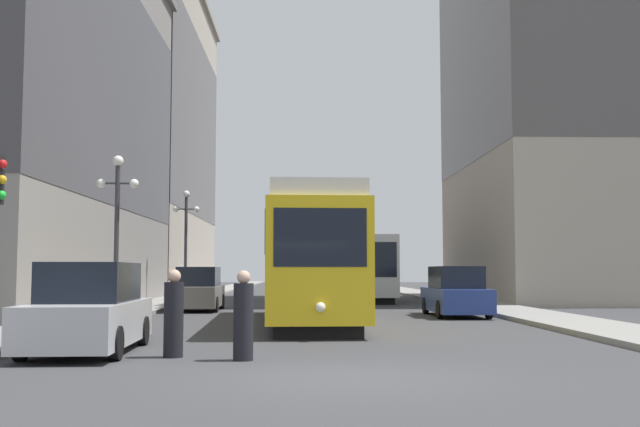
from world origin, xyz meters
name	(u,v)px	position (x,y,z in m)	size (l,w,h in m)	color
ground_plane	(343,377)	(0.00, 0.00, 0.00)	(200.00, 200.00, 0.00)	#38383A
sidewalk_left	(202,294)	(-7.58, 40.00, 0.07)	(2.62, 120.00, 0.15)	gray
sidewalk_right	(421,294)	(7.58, 40.00, 0.07)	(2.62, 120.00, 0.15)	gray
streetcar	(307,257)	(-0.48, 12.07, 2.10)	(3.15, 12.73, 3.89)	black
transit_bus	(363,266)	(2.81, 30.30, 1.95)	(2.63, 12.12, 3.45)	black
parked_car_left_near	(199,290)	(-4.97, 19.51, 0.84)	(1.94, 4.43, 1.82)	black
parked_car_left_mid	(89,311)	(-4.97, 3.64, 0.84)	(2.03, 4.71, 1.82)	black
parked_car_right_far	(455,293)	(4.97, 15.49, 0.84)	(1.89, 4.79, 1.82)	black
pedestrian_crossing_near	(243,318)	(-1.72, 2.19, 0.77)	(0.37, 0.37, 1.66)	black
pedestrian_crossing_far	(174,316)	(-3.10, 2.72, 0.78)	(0.38, 0.38, 1.68)	black
lamp_post_left_near	(117,210)	(-6.87, 13.31, 3.70)	(1.41, 0.36, 5.39)	#333338
lamp_post_left_far	(186,228)	(-6.87, 28.02, 3.94)	(1.41, 0.36, 5.80)	#333338
building_left_midblock	(131,134)	(-14.16, 46.17, 12.41)	(11.13, 24.22, 24.11)	#A89E8E
building_right_corner	(571,19)	(14.88, 29.92, 16.22)	(12.56, 17.75, 31.45)	#A89E8E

